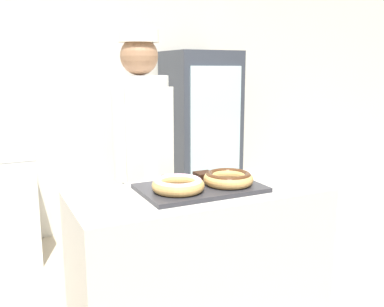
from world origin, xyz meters
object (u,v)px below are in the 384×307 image
object	(u,v)px
brownie_back_left	(173,179)
brownie_back_right	(204,175)
donut_light_glaze	(178,184)
serving_tray	(200,188)
baker_person	(142,163)
donut_chocolate_glaze	(228,178)
beverage_fridge	(200,141)

from	to	relation	value
brownie_back_left	brownie_back_right	world-z (taller)	same
donut_light_glaze	brownie_back_left	world-z (taller)	donut_light_glaze
serving_tray	baker_person	distance (m)	0.65
donut_chocolate_glaze	beverage_fridge	world-z (taller)	beverage_fridge
serving_tray	brownie_back_left	world-z (taller)	brownie_back_left
baker_person	brownie_back_left	bearing A→B (deg)	-89.63
donut_chocolate_glaze	beverage_fridge	bearing A→B (deg)	67.29
brownie_back_right	beverage_fridge	bearing A→B (deg)	63.55
donut_chocolate_glaze	beverage_fridge	distance (m)	1.95
baker_person	brownie_back_right	bearing A→B (deg)	-68.60
serving_tray	brownie_back_right	distance (m)	0.17
brownie_back_left	brownie_back_right	distance (m)	0.19
donut_chocolate_glaze	brownie_back_right	xyz separation A→B (m)	(-0.05, 0.18, -0.02)
donut_light_glaze	baker_person	bearing A→B (deg)	86.00
serving_tray	brownie_back_left	bearing A→B (deg)	124.19
brownie_back_left	serving_tray	bearing A→B (deg)	-55.81
donut_light_glaze	brownie_back_left	distance (m)	0.19
brownie_back_right	serving_tray	bearing A→B (deg)	-124.19
brownie_back_left	brownie_back_right	xyz separation A→B (m)	(0.19, 0.00, 0.00)
brownie_back_right	beverage_fridge	xyz separation A→B (m)	(0.80, 1.61, -0.11)
donut_light_glaze	beverage_fridge	world-z (taller)	beverage_fridge
beverage_fridge	donut_light_glaze	bearing A→B (deg)	-120.18
brownie_back_left	donut_chocolate_glaze	bearing A→B (deg)	-37.07
donut_light_glaze	brownie_back_right	size ratio (longest dim) A/B	2.74
serving_tray	beverage_fridge	xyz separation A→B (m)	(0.90, 1.75, -0.08)
donut_light_glaze	serving_tray	bearing A→B (deg)	16.02
donut_chocolate_glaze	serving_tray	bearing A→B (deg)	163.98
donut_light_glaze	baker_person	size ratio (longest dim) A/B	0.15
donut_chocolate_glaze	brownie_back_left	size ratio (longest dim) A/B	2.74
donut_chocolate_glaze	brownie_back_left	xyz separation A→B (m)	(-0.24, 0.18, -0.02)
serving_tray	beverage_fridge	distance (m)	1.97
donut_chocolate_glaze	baker_person	world-z (taller)	baker_person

